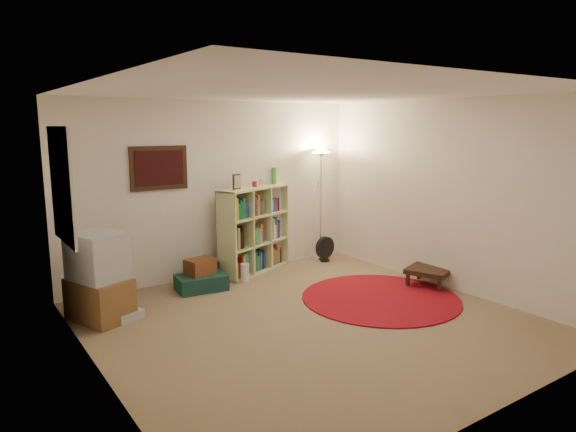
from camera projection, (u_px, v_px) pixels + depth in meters
name	position (u px, v px, depth m)	size (l,w,h in m)	color
room	(305.00, 210.00, 5.50)	(4.54, 4.54, 2.54)	#866C4E
bookshelf	(253.00, 231.00, 7.57)	(1.31, 0.79, 1.52)	#C5CD89
floor_lamp	(321.00, 168.00, 8.06)	(0.35, 0.35, 1.80)	white
floor_fan	(325.00, 249.00, 8.21)	(0.36, 0.21, 0.40)	black
tv_stand	(99.00, 278.00, 5.70)	(0.69, 0.81, 1.00)	brown
dvd_box	(127.00, 315.00, 5.77)	(0.37, 0.34, 0.10)	#B5B6BA
suitcase	(201.00, 282.00, 6.79)	(0.69, 0.49, 0.21)	#12342D
wicker_basket	(200.00, 266.00, 6.80)	(0.41, 0.34, 0.21)	#5B2D16
duffel_bag	(204.00, 271.00, 7.20)	(0.48, 0.44, 0.28)	black
paper_towel	(245.00, 273.00, 7.15)	(0.15, 0.15, 0.26)	white
red_rug	(381.00, 298.00, 6.47)	(1.98, 1.98, 0.02)	maroon
side_table	(429.00, 271.00, 6.96)	(0.70, 0.70, 0.25)	black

